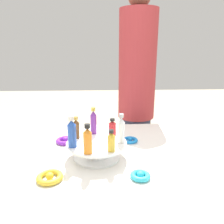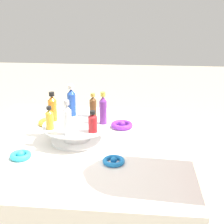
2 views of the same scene
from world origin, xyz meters
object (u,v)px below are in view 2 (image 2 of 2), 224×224
at_px(bottle_purple, 103,109).
at_px(ribbon_bow_gold, 49,122).
at_px(display_stand, 77,131).
at_px(ribbon_bow_teal, 21,155).
at_px(bottle_brown, 93,106).
at_px(bottle_orange, 52,108).
at_px(ribbon_bow_blue, 114,161).
at_px(ribbon_bow_purple, 122,125).
at_px(bottle_clear, 67,119).
at_px(bottle_red, 93,122).
at_px(bottle_gold, 50,119).
at_px(bottle_blue, 71,102).

distance_m(bottle_purple, ribbon_bow_gold, 0.38).
relative_size(display_stand, ribbon_bow_teal, 3.46).
bearing_deg(bottle_brown, bottle_orange, -158.41).
height_order(ribbon_bow_blue, ribbon_bow_purple, ribbon_bow_purple).
relative_size(display_stand, bottle_orange, 2.22).
bearing_deg(ribbon_bow_purple, ribbon_bow_blue, -90.79).
height_order(display_stand, bottle_clear, bottle_clear).
xyz_separation_m(bottle_orange, bottle_red, (0.21, -0.12, -0.02)).
relative_size(bottle_orange, ribbon_bow_blue, 1.54).
relative_size(bottle_brown, ribbon_bow_purple, 1.02).
bearing_deg(bottle_clear, bottle_brown, 73.02).
xyz_separation_m(bottle_gold, bottle_purple, (0.22, 0.09, 0.02)).
relative_size(bottle_red, ribbon_bow_gold, 0.83).
relative_size(bottle_orange, bottle_purple, 0.92).
height_order(display_stand, ribbon_bow_gold, display_stand).
bearing_deg(bottle_clear, ribbon_bow_teal, -160.06).
distance_m(display_stand, bottle_red, 0.14).
xyz_separation_m(bottle_orange, ribbon_bow_purple, (0.31, 0.15, -0.13)).
xyz_separation_m(bottle_blue, bottle_clear, (0.04, -0.23, -0.00)).
bearing_deg(bottle_clear, ribbon_bow_blue, -20.15).
xyz_separation_m(bottle_brown, ribbon_bow_purple, (0.13, 0.08, -0.12)).
height_order(bottle_orange, ribbon_bow_blue, bottle_orange).
bearing_deg(display_stand, bottle_red, -42.70).
distance_m(bottle_clear, bottle_red, 0.11).
distance_m(ribbon_bow_gold, ribbon_bow_blue, 0.54).
xyz_separation_m(bottle_red, ribbon_bow_teal, (-0.28, -0.11, -0.11)).
bearing_deg(ribbon_bow_gold, ribbon_bow_blue, -45.79).
distance_m(display_stand, bottle_brown, 0.15).
bearing_deg(bottle_orange, ribbon_bow_gold, 114.50).
bearing_deg(bottle_orange, bottle_red, -29.84).
height_order(display_stand, ribbon_bow_blue, display_stand).
height_order(bottle_blue, ribbon_bow_teal, bottle_blue).
distance_m(display_stand, ribbon_bow_teal, 0.27).
height_order(bottle_clear, ribbon_bow_purple, bottle_clear).
bearing_deg(bottle_blue, ribbon_bow_teal, -116.29).
bearing_deg(bottle_gold, display_stand, 34.44).
xyz_separation_m(display_stand, bottle_red, (0.09, -0.08, 0.08)).
distance_m(display_stand, bottle_blue, 0.16).
bearing_deg(bottle_red, bottle_orange, 150.16).
height_order(bottle_blue, bottle_orange, bottle_blue).
bearing_deg(ribbon_bow_teal, ribbon_bow_purple, 44.21).
xyz_separation_m(bottle_orange, bottle_clear, (0.11, -0.16, 0.01)).
bearing_deg(bottle_purple, bottle_red, -106.98).
bearing_deg(bottle_gold, bottle_red, -4.13).
bearing_deg(ribbon_bow_teal, ribbon_bow_gold, 89.21).
xyz_separation_m(ribbon_bow_blue, ribbon_bow_purple, (0.01, 0.38, 0.00)).
bearing_deg(bottle_purple, bottle_brown, 124.44).
bearing_deg(bottle_blue, display_stand, -68.41).
xyz_separation_m(display_stand, ribbon_bow_purple, (0.19, 0.19, -0.04)).
xyz_separation_m(display_stand, bottle_clear, (-0.01, -0.12, 0.10)).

